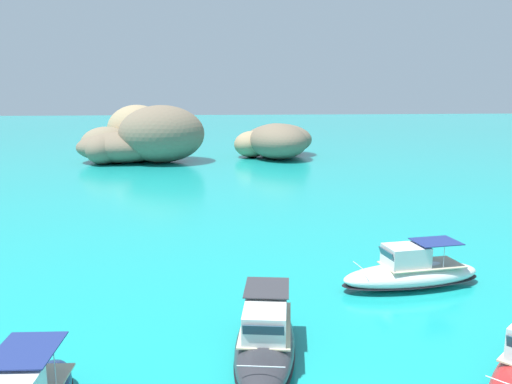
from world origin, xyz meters
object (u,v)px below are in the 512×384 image
motorboat_charcoal (265,341)px  islet_large (140,137)px  islet_small (275,141)px  motorboat_white (411,273)px

motorboat_charcoal → islet_large: bearing=101.2°
islet_small → motorboat_white: bearing=-90.0°
islet_large → islet_small: size_ratio=1.20×
motorboat_white → motorboat_charcoal: 10.64m
motorboat_white → islet_small: bearing=90.0°
islet_small → motorboat_white: 53.68m
islet_small → motorboat_white: (-0.03, -53.65, -1.70)m
motorboat_charcoal → motorboat_white: bearing=38.4°
islet_small → motorboat_charcoal: (-8.37, -60.27, -1.70)m
islet_large → motorboat_white: (19.93, -52.12, -2.61)m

